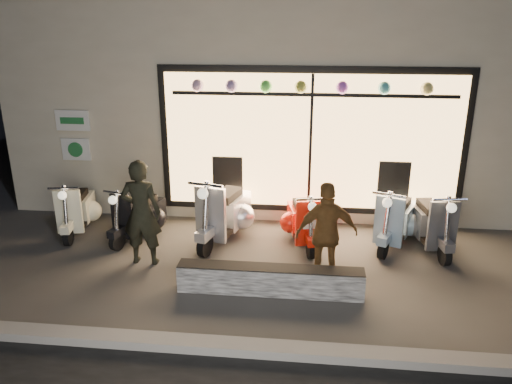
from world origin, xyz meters
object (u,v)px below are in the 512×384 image
at_px(graffiti_barrier, 270,280).
at_px(scooter_red, 303,220).
at_px(scooter_silver, 226,211).
at_px(woman, 327,234).
at_px(man, 141,213).

distance_m(graffiti_barrier, scooter_red, 1.87).
relative_size(scooter_silver, woman, 1.08).
bearing_deg(scooter_silver, graffiti_barrier, -48.69).
bearing_deg(graffiti_barrier, scooter_silver, 116.54).
xyz_separation_m(scooter_silver, man, (-1.12, -1.12, 0.37)).
bearing_deg(man, woman, 173.38).
bearing_deg(woman, scooter_silver, -49.98).
xyz_separation_m(graffiti_barrier, scooter_silver, (-0.92, 1.84, 0.27)).
relative_size(graffiti_barrier, scooter_red, 1.92).
relative_size(man, woman, 1.11).
height_order(scooter_silver, woman, woman).
bearing_deg(scooter_red, man, -167.97).
xyz_separation_m(graffiti_barrier, man, (-2.03, 0.71, 0.64)).
bearing_deg(man, scooter_silver, -135.46).
relative_size(scooter_red, woman, 0.89).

